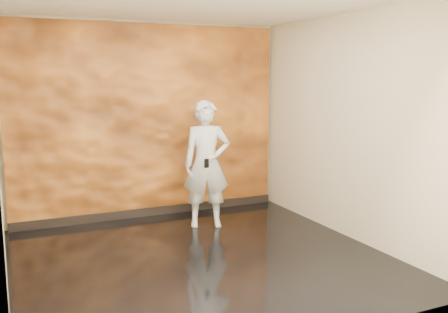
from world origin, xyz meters
TOP-DOWN VIEW (x-y plane):
  - room at (0.00, 0.00)m, footprint 4.02×4.02m
  - feature_wall at (0.00, 1.96)m, footprint 3.90×0.06m
  - baseboard at (0.00, 1.92)m, footprint 3.90×0.04m
  - man at (0.54, 1.12)m, footprint 0.72×0.58m
  - phone at (0.45, 0.91)m, footprint 0.07×0.02m

SIDE VIEW (x-z plane):
  - baseboard at x=0.00m, z-range 0.00..0.12m
  - man at x=0.54m, z-range 0.00..1.71m
  - phone at x=0.45m, z-range 0.85..0.97m
  - feature_wall at x=0.00m, z-range 0.00..2.75m
  - room at x=0.00m, z-range -0.01..2.81m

